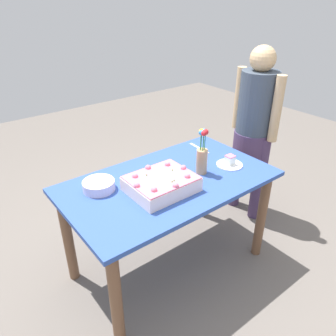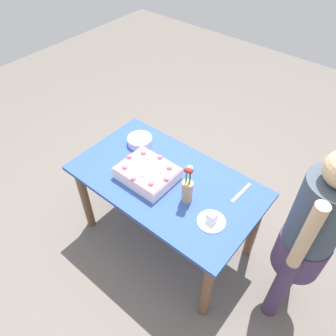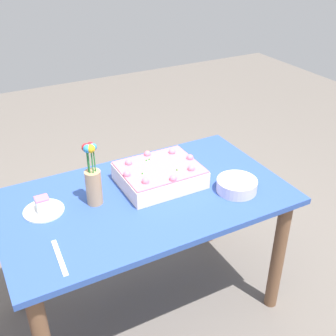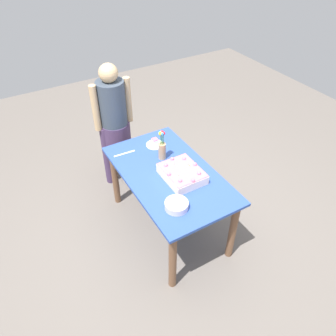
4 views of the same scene
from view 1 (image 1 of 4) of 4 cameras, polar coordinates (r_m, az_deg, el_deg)
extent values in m
plane|color=#655D56|center=(2.61, 0.19, -16.31)|extent=(8.00, 8.00, 0.00)
cube|color=#2E4D9C|center=(2.16, 0.23, -2.39)|extent=(1.39, 0.80, 0.03)
cylinder|color=brown|center=(2.92, 5.89, -2.22)|extent=(0.07, 0.07, 0.72)
cylinder|color=brown|center=(2.38, -17.04, -11.60)|extent=(0.07, 0.07, 0.72)
cylinder|color=brown|center=(2.57, 15.96, -8.03)|extent=(0.07, 0.07, 0.72)
cylinder|color=brown|center=(1.94, -9.04, -21.95)|extent=(0.07, 0.07, 0.72)
cube|color=#FADED3|center=(2.02, -1.17, -2.84)|extent=(0.40, 0.32, 0.09)
cube|color=pink|center=(2.00, -1.19, -1.67)|extent=(0.39, 0.32, 0.01)
sphere|color=pink|center=(1.91, -5.45, -3.08)|extent=(0.04, 0.04, 0.04)
sphere|color=pink|center=(1.86, -2.44, -3.84)|extent=(0.04, 0.04, 0.04)
sphere|color=pink|center=(1.90, 1.35, -3.13)|extent=(0.04, 0.04, 0.04)
sphere|color=pink|center=(1.99, 3.40, -1.48)|extent=(0.04, 0.04, 0.04)
sphere|color=pink|center=(2.09, 2.69, 0.03)|extent=(0.04, 0.04, 0.04)
sphere|color=pink|center=(2.13, -0.10, 0.63)|extent=(0.04, 0.04, 0.04)
sphere|color=pink|center=(2.09, -3.49, 0.06)|extent=(0.04, 0.04, 0.04)
sphere|color=pink|center=(2.00, -5.76, -1.43)|extent=(0.04, 0.04, 0.04)
cone|color=#2D8438|center=(2.02, -3.82, -1.20)|extent=(0.02, 0.02, 0.02)
cone|color=#2D8438|center=(1.94, 0.71, -2.42)|extent=(0.02, 0.02, 0.02)
cone|color=#2D8438|center=(1.95, 1.07, -2.22)|extent=(0.02, 0.02, 0.02)
cone|color=#2D8438|center=(2.06, 0.77, -0.37)|extent=(0.02, 0.02, 0.02)
cylinder|color=white|center=(2.37, 10.66, 0.58)|extent=(0.19, 0.19, 0.01)
cube|color=white|center=(2.35, 10.73, 1.33)|extent=(0.06, 0.06, 0.06)
cube|color=pink|center=(2.34, 10.81, 2.06)|extent=(0.06, 0.06, 0.01)
cube|color=silver|center=(2.59, 5.46, 3.47)|extent=(0.03, 0.22, 0.00)
cylinder|color=tan|center=(2.21, 5.89, 1.16)|extent=(0.08, 0.08, 0.17)
cylinder|color=#2D8438|center=(2.14, 5.73, 4.61)|extent=(0.01, 0.01, 0.12)
sphere|color=#2C81C9|center=(2.11, 5.81, 6.15)|extent=(0.03, 0.03, 0.03)
cylinder|color=#2D8438|center=(2.13, 6.15, 4.51)|extent=(0.01, 0.01, 0.12)
sphere|color=red|center=(2.10, 6.23, 6.04)|extent=(0.04, 0.04, 0.04)
cylinder|color=#2D8438|center=(2.15, 6.46, 4.72)|extent=(0.01, 0.01, 0.12)
sphere|color=red|center=(2.12, 6.55, 6.24)|extent=(0.04, 0.04, 0.04)
cylinder|color=#2D8438|center=(2.16, 6.20, 4.82)|extent=(0.01, 0.01, 0.12)
sphere|color=#2C86BE|center=(2.13, 6.29, 6.34)|extent=(0.04, 0.04, 0.04)
cylinder|color=#2D8438|center=(2.15, 5.81, 4.80)|extent=(0.01, 0.01, 0.12)
sphere|color=yellow|center=(2.13, 5.89, 6.32)|extent=(0.04, 0.04, 0.04)
cylinder|color=silver|center=(2.08, -11.95, -2.99)|extent=(0.20, 0.20, 0.06)
cylinder|color=#463357|center=(3.10, 11.87, -0.04)|extent=(0.11, 0.11, 0.78)
cylinder|color=#463357|center=(2.97, 15.60, -1.94)|extent=(0.11, 0.11, 0.78)
cylinder|color=#463357|center=(2.91, 14.29, 3.66)|extent=(0.31, 0.32, 0.28)
cylinder|color=#3A4452|center=(2.78, 15.23, 10.77)|extent=(0.30, 0.30, 0.52)
sphere|color=tan|center=(2.70, 16.21, 17.83)|extent=(0.20, 0.20, 0.20)
cylinder|color=tan|center=(2.89, 12.29, 11.78)|extent=(0.08, 0.08, 0.52)
cylinder|color=tan|center=(2.68, 18.40, 9.65)|extent=(0.08, 0.08, 0.52)
camera|label=2|loc=(2.29, 57.52, 34.16)|focal=35.00mm
camera|label=3|loc=(3.53, -7.30, 29.21)|focal=45.00mm
camera|label=4|loc=(2.93, -68.23, 31.53)|focal=35.00mm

